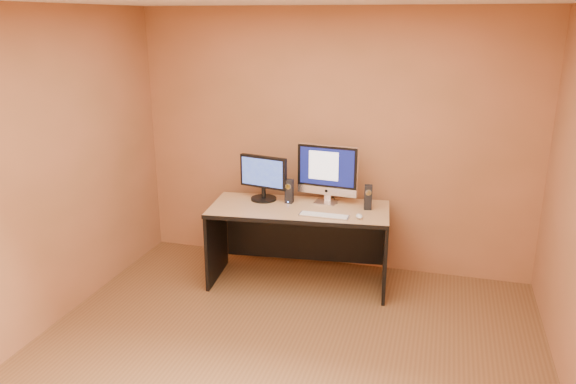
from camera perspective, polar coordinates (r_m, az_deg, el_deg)
name	(u,v)px	position (r m, az deg, el deg)	size (l,w,h in m)	color
floor	(275,369)	(4.36, -1.29, -17.53)	(4.00, 4.00, 0.00)	brown
walls	(274,203)	(3.77, -1.42, -1.08)	(4.00, 4.00, 2.60)	#AA6844
desk	(299,246)	(5.42, 1.10, -5.49)	(1.68, 0.73, 0.78)	tan
imac	(326,174)	(5.35, 3.92, 1.83)	(0.60, 0.22, 0.58)	silver
second_monitor	(263,178)	(5.45, -2.51, 1.41)	(0.50, 0.25, 0.44)	black
speaker_left	(289,191)	(5.39, 0.13, 0.08)	(0.07, 0.08, 0.23)	black
speaker_right	(368,197)	(5.26, 8.14, -0.53)	(0.07, 0.08, 0.23)	black
keyboard	(324,215)	(5.06, 3.68, -2.40)	(0.45, 0.12, 0.02)	#BCBDC1
mouse	(359,216)	(5.05, 7.25, -2.44)	(0.06, 0.11, 0.04)	silver
cable_a	(335,200)	(5.51, 4.79, -0.80)	(0.01, 0.01, 0.23)	black
cable_b	(329,200)	(5.52, 4.15, -0.77)	(0.01, 0.01, 0.19)	black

